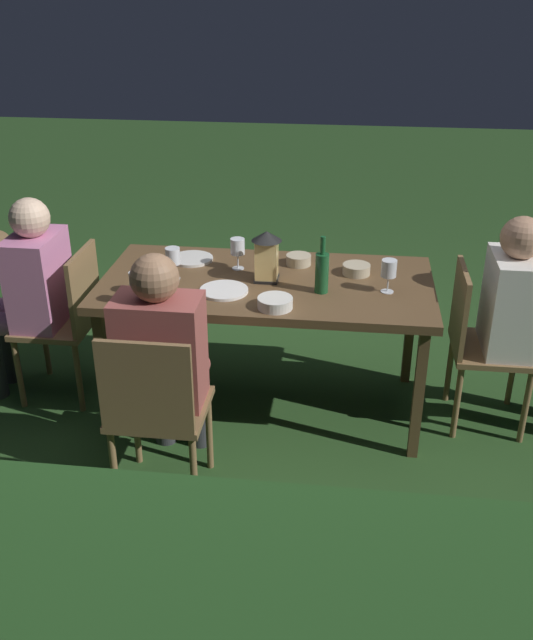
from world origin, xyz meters
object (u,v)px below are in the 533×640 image
object	(u,v)px
person_in_rust	(164,356)
plate_a	(224,291)
wine_glass_e	(137,282)
bowl_salad	(299,259)
dining_table	(266,291)
lantern_centerpiece	(267,253)
wine_glass_c	(238,248)
chair_head_far	(67,316)
wine_glass_d	(173,258)
person_in_pink	(29,289)
plate_b	(192,259)
chair_head_near	(479,340)
wine_glass_a	(151,273)
chair_side_right_b	(155,408)
green_bottle_on_table	(322,272)
bowl_bread	(275,302)
wine_glass_b	(389,270)
person_in_cream	(523,315)
bowl_olives	(356,269)

from	to	relation	value
person_in_rust	plate_a	distance (m)	0.52
wine_glass_e	bowl_salad	world-z (taller)	wine_glass_e
dining_table	plate_a	xyz separation A→B (m)	(0.19, 0.17, 0.07)
lantern_centerpiece	wine_glass_c	distance (m)	0.22
bowl_salad	chair_head_far	bearing A→B (deg)	10.91
wine_glass_d	plate_a	bearing A→B (deg)	155.04
wine_glass_c	person_in_pink	bearing A→B (deg)	7.15
person_in_rust	plate_b	size ratio (longest dim) A/B	4.92
chair_head_near	wine_glass_a	size ratio (longest dim) A/B	5.15
chair_side_right_b	green_bottle_on_table	bearing A→B (deg)	-133.08
green_bottle_on_table	wine_glass_a	xyz separation A→B (m)	(0.82, 0.14, 0.01)
dining_table	plate_a	bearing A→B (deg)	41.36
person_in_rust	bowl_bread	bearing A→B (deg)	-146.31
wine_glass_c	wine_glass_d	bearing A→B (deg)	30.09
chair_head_near	wine_glass_a	xyz separation A→B (m)	(1.64, 0.25, 0.39)
green_bottle_on_table	wine_glass_d	bearing A→B (deg)	-5.42
wine_glass_e	plate_b	bearing A→B (deg)	-101.56
chair_side_right_b	wine_glass_a	bearing A→B (deg)	-75.49
wine_glass_b	bowl_salad	distance (m)	0.57
chair_side_right_b	chair_head_far	size ratio (longest dim) A/B	1.00
person_in_rust	green_bottle_on_table	bearing A→B (deg)	-142.10
plate_a	bowl_bread	world-z (taller)	bowl_bread
person_in_cream	plate_a	xyz separation A→B (m)	(1.49, 0.17, 0.13)
person_in_pink	chair_side_right_b	bearing A→B (deg)	137.84
wine_glass_a	plate_b	size ratio (longest dim) A/B	0.72
green_bottle_on_table	wine_glass_a	distance (m)	0.83
chair_head_far	wine_glass_e	world-z (taller)	wine_glass_e
person_in_rust	person_in_pink	world-z (taller)	same
lantern_centerpiece	wine_glass_a	xyz separation A→B (m)	(0.54, 0.26, -0.03)
plate_b	bowl_olives	world-z (taller)	bowl_olives
lantern_centerpiece	wine_glass_d	distance (m)	0.48
chair_side_right_b	wine_glass_c	world-z (taller)	wine_glass_c
person_in_cream	wine_glass_e	bearing A→B (deg)	11.22
chair_head_far	wine_glass_d	distance (m)	0.74
wine_glass_e	green_bottle_on_table	bearing A→B (deg)	-163.01
dining_table	person_in_rust	xyz separation A→B (m)	(0.38, 0.63, -0.06)
person_in_pink	wine_glass_a	bearing A→B (deg)	161.84
chair_head_near	plate_a	xyz separation A→B (m)	(1.30, 0.17, 0.28)
person_in_pink	wine_glass_b	xyz separation A→B (m)	(-1.91, 0.07, 0.24)
bowl_salad	plate_b	bearing A→B (deg)	0.71
chair_head_near	wine_glass_b	size ratio (longest dim) A/B	5.15
wine_glass_d	person_in_cream	bearing A→B (deg)	-178.83
chair_head_near	wine_glass_e	size ratio (longest dim) A/B	5.15
wine_glass_b	bowl_bread	bearing A→B (deg)	25.39
chair_head_near	bowl_bread	xyz separation A→B (m)	(1.02, 0.32, 0.30)
wine_glass_a	person_in_rust	bearing A→B (deg)	111.38
chair_side_right_b	lantern_centerpiece	world-z (taller)	lantern_centerpiece
person_in_rust	person_in_pink	xyz separation A→B (m)	(0.91, -0.63, 0.00)
chair_head_far	plate_a	xyz separation A→B (m)	(-0.91, 0.17, 0.28)
person_in_rust	wine_glass_b	xyz separation A→B (m)	(-1.00, -0.56, 0.24)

